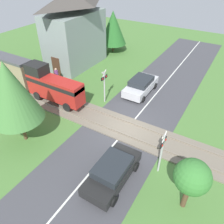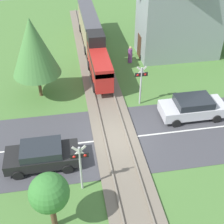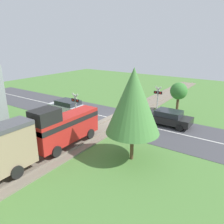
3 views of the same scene
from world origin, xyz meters
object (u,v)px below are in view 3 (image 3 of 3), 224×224
Objects in this scene: pedestrian_by_station at (7,142)px; car_near_crossing at (168,117)px; crossing_signal_east_approach at (76,105)px; train at (8,148)px; crossing_signal_west_approach at (158,97)px; car_far_side at (68,107)px.

car_near_crossing is at bearing -123.87° from pedestrian_by_station.
car_near_crossing is 1.34× the size of crossing_signal_east_approach.
crossing_signal_east_approach is at bearing -73.02° from train.
pedestrian_by_station is (7.63, 11.37, -0.07)m from car_near_crossing.
crossing_signal_west_approach is at bearing -112.48° from pedestrian_by_station.
crossing_signal_west_approach reaches higher than car_far_side.
pedestrian_by_station is (3.13, -1.66, -1.18)m from train.
pedestrian_by_station is (0.67, 6.38, -1.30)m from crossing_signal_east_approach.
crossing_signal_east_approach is at bearing 35.66° from car_near_crossing.
crossing_signal_east_approach reaches higher than car_near_crossing.
train is 3.73m from pedestrian_by_station.
crossing_signal_east_approach reaches higher than car_far_side.
pedestrian_by_station is (-2.50, 8.49, -0.10)m from car_far_side.
train reaches higher than crossing_signal_east_approach.
crossing_signal_west_approach is at bearing -124.62° from crossing_signal_east_approach.
train is 4.56× the size of crossing_signal_west_approach.
crossing_signal_east_approach is at bearing 55.38° from crossing_signal_west_approach.
train is 4.56× the size of crossing_signal_east_approach.
pedestrian_by_station is at bearing 83.97° from crossing_signal_east_approach.
car_near_crossing is (-4.51, -13.03, -1.11)m from train.
car_near_crossing is 3.19m from crossing_signal_west_approach.
train is at bearing 70.92° from car_near_crossing.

